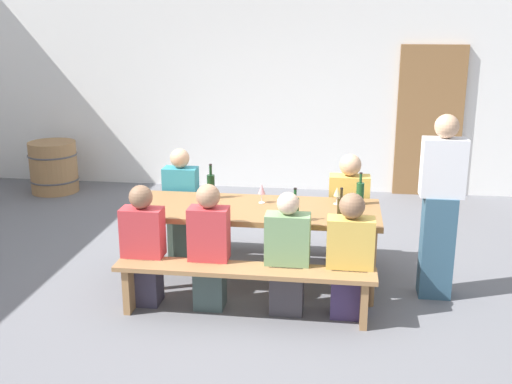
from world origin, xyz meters
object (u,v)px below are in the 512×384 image
at_px(wine_glass_1, 337,192).
at_px(wooden_door, 429,122).
at_px(wine_bottle_0, 295,209).
at_px(wine_barrel, 54,167).
at_px(wine_bottle_3, 360,193).
at_px(standing_host, 440,210).
at_px(seated_guest_near_0, 143,248).
at_px(seated_guest_near_2, 287,257).
at_px(seated_guest_near_3, 350,259).
at_px(bench_far, 265,222).
at_px(wine_glass_2, 359,206).
at_px(wine_bottle_1, 211,186).
at_px(wine_bottle_2, 341,209).
at_px(seated_guest_near_1, 209,249).
at_px(tasting_table, 256,215).
at_px(bench_near, 244,277).
at_px(wine_glass_0, 262,190).
at_px(seated_guest_far_0, 181,205).
at_px(seated_guest_far_1, 348,212).

bearing_deg(wine_glass_1, wooden_door, 68.61).
bearing_deg(wine_bottle_0, wine_barrel, 140.12).
height_order(wine_bottle_3, standing_host, standing_host).
xyz_separation_m(wine_bottle_3, seated_guest_near_0, (-1.88, -0.83, -0.34)).
distance_m(seated_guest_near_2, seated_guest_near_3, 0.52).
distance_m(bench_far, wine_glass_2, 1.38).
relative_size(wooden_door, wine_glass_1, 12.44).
relative_size(wine_bottle_1, wine_bottle_2, 1.14).
bearing_deg(seated_guest_near_3, seated_guest_near_0, 90.00).
height_order(bench_far, seated_guest_near_2, seated_guest_near_2).
bearing_deg(seated_guest_near_1, tasting_table, -29.15).
height_order(wine_bottle_0, seated_guest_near_3, seated_guest_near_3).
bearing_deg(wine_bottle_2, tasting_table, 159.20).
bearing_deg(seated_guest_near_0, bench_near, -99.31).
distance_m(wooden_door, bench_far, 3.34).
bearing_deg(wooden_door, tasting_table, -120.56).
xyz_separation_m(wine_bottle_3, wine_barrel, (-4.30, 2.52, -0.50)).
xyz_separation_m(wine_glass_0, seated_guest_near_0, (-0.95, -0.74, -0.36)).
bearing_deg(seated_guest_near_3, wine_bottle_3, -6.09).
relative_size(wine_bottle_1, seated_guest_near_3, 0.32).
bearing_deg(wooden_door, wine_bottle_2, -108.07).
xyz_separation_m(tasting_table, bench_near, (0.00, -0.74, -0.32)).
bearing_deg(bench_near, wine_barrel, 133.63).
bearing_deg(wine_glass_0, bench_far, 93.31).
bearing_deg(wine_barrel, wine_bottle_0, -39.88).
xyz_separation_m(seated_guest_near_3, wine_barrel, (-4.21, 3.35, -0.15)).
relative_size(wine_glass_0, wine_barrel, 0.25).
relative_size(seated_guest_near_2, seated_guest_near_3, 0.99).
xyz_separation_m(seated_guest_near_1, wine_barrel, (-3.01, 3.35, -0.17)).
bearing_deg(seated_guest_far_0, wooden_door, 134.07).
height_order(wine_bottle_1, seated_guest_near_2, wine_bottle_1).
height_order(wooden_door, wine_barrel, wooden_door).
xyz_separation_m(bench_near, wine_glass_2, (0.94, 0.60, 0.49)).
distance_m(tasting_table, wine_bottle_0, 0.55).
bearing_deg(tasting_table, wine_bottle_2, -20.80).
distance_m(seated_guest_near_0, seated_guest_near_3, 1.79).
relative_size(bench_far, seated_guest_near_1, 1.97).
bearing_deg(tasting_table, wine_bottle_1, 153.04).
distance_m(wine_bottle_1, seated_guest_near_3, 1.63).
relative_size(wine_bottle_0, seated_guest_far_0, 0.26).
relative_size(bench_far, wine_barrel, 3.00).
relative_size(tasting_table, wine_bottle_3, 7.42).
relative_size(wine_bottle_1, wine_glass_2, 2.40).
xyz_separation_m(seated_guest_near_0, wine_barrel, (-2.42, 3.35, -0.15)).
relative_size(tasting_table, standing_host, 1.38).
xyz_separation_m(wine_bottle_3, wine_glass_0, (-0.93, -0.09, 0.02)).
height_order(bench_near, wine_glass_1, wine_glass_1).
xyz_separation_m(tasting_table, wine_glass_1, (0.75, 0.21, 0.19)).
relative_size(wine_bottle_2, wine_barrel, 0.41).
relative_size(wine_glass_0, seated_guest_far_1, 0.16).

